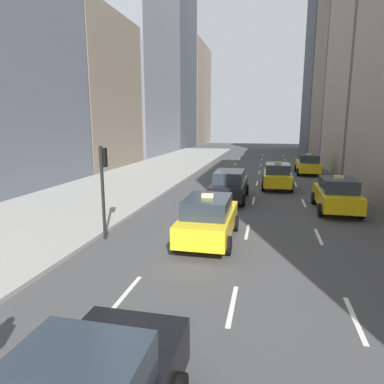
{
  "coord_description": "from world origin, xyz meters",
  "views": [
    {
      "loc": [
        3.3,
        0.26,
        4.39
      ],
      "look_at": [
        0.31,
        13.72,
        1.64
      ],
      "focal_mm": 32.0,
      "sensor_mm": 36.0,
      "label": 1
    }
  ],
  "objects_px": {
    "taxi_fourth": "(337,194)",
    "taxi_lead": "(208,218)",
    "taxi_second": "(308,164)",
    "sedan_black_near": "(230,185)",
    "traffic_light_pole": "(103,177)",
    "taxi_third": "(277,176)"
  },
  "relations": [
    {
      "from": "taxi_fourth",
      "to": "taxi_lead",
      "type": "bearing_deg",
      "value": -133.73
    },
    {
      "from": "taxi_lead",
      "to": "sedan_black_near",
      "type": "bearing_deg",
      "value": 90.0
    },
    {
      "from": "taxi_fourth",
      "to": "sedan_black_near",
      "type": "relative_size",
      "value": 0.9
    },
    {
      "from": "taxi_lead",
      "to": "sedan_black_near",
      "type": "height_order",
      "value": "taxi_lead"
    },
    {
      "from": "taxi_lead",
      "to": "taxi_third",
      "type": "distance_m",
      "value": 12.08
    },
    {
      "from": "taxi_fourth",
      "to": "taxi_third",
      "type": "bearing_deg",
      "value": 115.41
    },
    {
      "from": "traffic_light_pole",
      "to": "taxi_second",
      "type": "bearing_deg",
      "value": 64.3
    },
    {
      "from": "taxi_second",
      "to": "sedan_black_near",
      "type": "height_order",
      "value": "taxi_second"
    },
    {
      "from": "taxi_third",
      "to": "taxi_fourth",
      "type": "distance_m",
      "value": 6.53
    },
    {
      "from": "taxi_lead",
      "to": "taxi_fourth",
      "type": "distance_m",
      "value": 8.1
    },
    {
      "from": "taxi_lead",
      "to": "taxi_fourth",
      "type": "relative_size",
      "value": 1.0
    },
    {
      "from": "taxi_fourth",
      "to": "traffic_light_pole",
      "type": "distance_m",
      "value": 11.61
    },
    {
      "from": "taxi_third",
      "to": "taxi_fourth",
      "type": "height_order",
      "value": "same"
    },
    {
      "from": "taxi_fourth",
      "to": "sedan_black_near",
      "type": "bearing_deg",
      "value": 165.44
    },
    {
      "from": "taxi_second",
      "to": "traffic_light_pole",
      "type": "relative_size",
      "value": 1.22
    },
    {
      "from": "sedan_black_near",
      "to": "taxi_lead",
      "type": "bearing_deg",
      "value": -90.0
    },
    {
      "from": "taxi_lead",
      "to": "sedan_black_near",
      "type": "distance_m",
      "value": 7.31
    },
    {
      "from": "taxi_lead",
      "to": "traffic_light_pole",
      "type": "bearing_deg",
      "value": -171.7
    },
    {
      "from": "taxi_second",
      "to": "traffic_light_pole",
      "type": "height_order",
      "value": "traffic_light_pole"
    },
    {
      "from": "taxi_second",
      "to": "taxi_fourth",
      "type": "xyz_separation_m",
      "value": [
        0.0,
        -13.41,
        0.0
      ]
    },
    {
      "from": "sedan_black_near",
      "to": "traffic_light_pole",
      "type": "distance_m",
      "value": 8.95
    },
    {
      "from": "sedan_black_near",
      "to": "taxi_second",
      "type": "bearing_deg",
      "value": 64.91
    }
  ]
}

